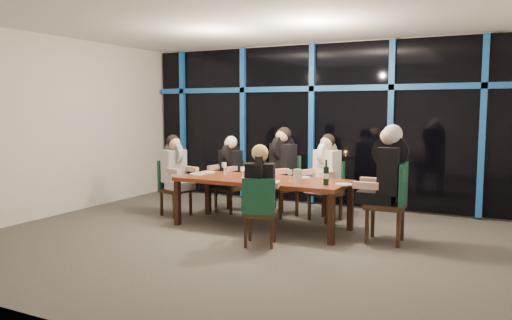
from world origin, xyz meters
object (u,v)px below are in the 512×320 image
Objects in this scene: chair_near_mid at (260,208)px; diner_far_left at (229,163)px; wine_bottle at (326,175)px; chair_end_right at (393,199)px; chair_far_left at (232,183)px; diner_far_right at (326,164)px; chair_far_mid at (285,182)px; diner_far_mid at (281,159)px; chair_far_right at (328,187)px; diner_end_left at (175,163)px; water_pitcher at (297,176)px; dining_table at (262,183)px; chair_end_left at (173,185)px; diner_end_right at (387,166)px; diner_near_mid at (260,180)px.

diner_far_left reaches higher than chair_near_mid.
chair_end_right is at bearing 10.65° from wine_bottle.
chair_far_left is at bearing -69.44° from chair_near_mid.
chair_far_left is 2.33m from wine_bottle.
diner_far_right is 2.65× the size of wine_bottle.
chair_near_mid is 2.27m from diner_far_left.
chair_far_mid is 0.41m from diner_far_mid.
diner_end_left is at bearing -140.39° from chair_far_right.
water_pitcher is at bearing -73.21° from chair_far_right.
wine_bottle reaches higher than dining_table.
diner_far_left is 2.28m from wine_bottle.
dining_table is at bearing 142.08° from water_pitcher.
wine_bottle is 0.41m from water_pitcher.
chair_end_right reaches higher than chair_end_left.
water_pitcher reaches higher than chair_far_left.
diner_far_right is at bearing -55.79° from diner_end_left.
chair_far_mid is (-0.04, 0.95, -0.11)m from dining_table.
chair_end_left is 1.06× the size of diner_far_left.
diner_far_right is (0.26, 1.84, 0.40)m from chair_near_mid.
chair_end_left is 2.45m from water_pitcher.
chair_far_right is 1.03× the size of diner_far_right.
water_pitcher is (2.33, -0.32, -0.04)m from diner_end_left.
chair_far_mid is 2.17m from diner_end_right.
chair_end_right reaches higher than water_pitcher.
chair_far_left is 0.85× the size of diner_end_right.
diner_near_mid is at bearing -90.00° from chair_near_mid.
dining_table is 2.88× the size of diner_end_left.
diner_far_mid reaches higher than chair_near_mid.
wine_bottle is (2.06, -1.01, 0.38)m from chair_far_left.
diner_near_mid is 2.54× the size of wine_bottle.
chair_far_left is at bearing -155.13° from diner_far_mid.
chair_far_mid is 1.13× the size of diner_end_left.
dining_table is 0.71m from water_pitcher.
diner_far_left reaches higher than chair_far_left.
diner_end_right reaches higher than diner_far_right.
chair_far_left is 2.30m from chair_near_mid.
dining_table is at bearing -78.44° from chair_end_left.
diner_end_left is (-1.64, -0.84, 0.32)m from chair_far_mid.
chair_end_right is at bearing -165.85° from chair_near_mid.
diner_end_left is at bearing 176.13° from dining_table.
chair_far_left is 0.97m from chair_far_mid.
diner_near_mid reaches higher than chair_far_left.
dining_table is at bearing 171.46° from wine_bottle.
chair_far_right is 0.91m from diner_far_mid.
diner_far_mid is at bearing 15.10° from diner_far_left.
diner_end_left is 2.30m from diner_near_mid.
chair_far_left is at bearing -158.61° from diner_far_right.
wine_bottle is at bearing -18.78° from diner_far_mid.
dining_table is 0.96m from chair_far_mid.
diner_end_left is 2.58× the size of wine_bottle.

